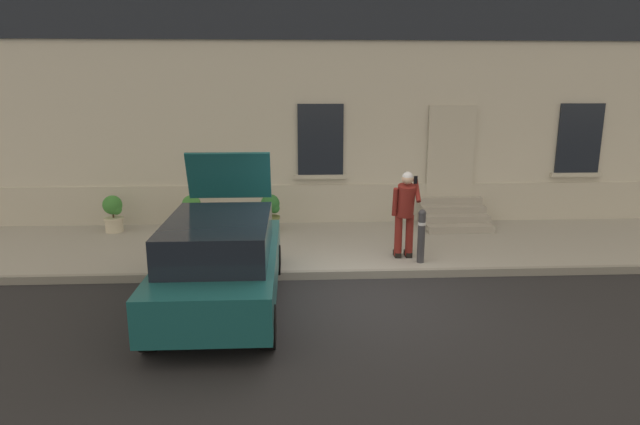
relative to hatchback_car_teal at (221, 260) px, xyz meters
name	(u,v)px	position (x,y,z in m)	size (l,w,h in m)	color
ground_plane	(352,298)	(2.11, 0.31, -0.80)	(80.00, 80.00, 0.00)	#232326
sidewalk	(338,245)	(2.11, 3.11, -0.72)	(24.00, 3.60, 0.15)	#99968E
curb_edge	(346,274)	(2.11, 1.25, -0.72)	(24.00, 0.12, 0.15)	gray
building_facade	(331,75)	(2.11, 5.60, 2.93)	(24.00, 1.52, 7.50)	beige
entrance_stoop	(453,216)	(5.02, 4.43, -0.41)	(1.55, 1.28, 0.64)	#9E998E
hatchback_car_teal	(221,260)	(0.00, 0.00, 0.00)	(1.80, 4.07, 2.34)	#165156
bollard_near_person	(421,234)	(3.58, 1.66, -0.09)	(0.15, 0.15, 1.04)	#333338
bollard_far_left	(199,237)	(-0.62, 1.66, -0.09)	(0.15, 0.15, 1.04)	#333338
person_on_phone	(405,209)	(3.31, 1.93, 0.35)	(0.51, 0.52, 1.74)	maroon
planter_cream	(113,213)	(-3.01, 4.22, -0.19)	(0.44, 0.44, 0.86)	beige
planter_terracotta	(192,212)	(-1.20, 4.16, -0.19)	(0.44, 0.44, 0.86)	#B25B38
planter_olive	(271,211)	(0.62, 4.17, -0.19)	(0.44, 0.44, 0.86)	#606B38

